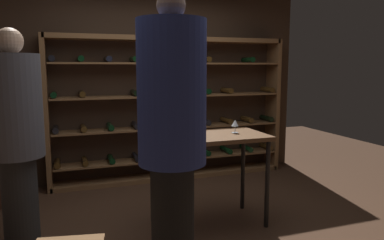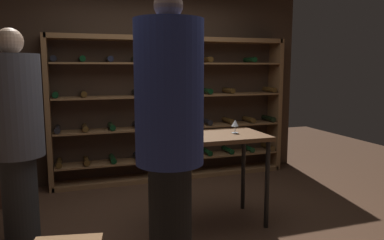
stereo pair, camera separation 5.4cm
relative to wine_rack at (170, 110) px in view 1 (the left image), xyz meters
name	(u,v)px [view 1 (the left image)]	position (x,y,z in m)	size (l,w,h in m)	color
ground_plane	(189,226)	(-0.28, -1.60, -0.96)	(9.62, 9.62, 0.00)	#472D1E
back_wall	(146,80)	(-0.28, 0.21, 0.41)	(4.53, 0.10, 2.75)	#3D2B1E
wine_rack	(170,110)	(0.00, 0.00, 0.00)	(3.28, 0.32, 1.95)	brown
tasting_table	(209,146)	(-0.08, -1.61, -0.17)	(1.11, 0.61, 0.90)	brown
person_guest_khaki	(172,129)	(-0.71, -2.48, 0.18)	(0.47, 0.47, 2.05)	black
person_bystander_red_print	(15,130)	(-1.79, -1.49, 0.07)	(0.45, 0.45, 1.87)	#262626
display_cabinet	(6,144)	(-2.02, -0.36, -0.26)	(0.44, 0.36, 1.41)	#4C2D1E
wine_bottle_black_capsule	(189,121)	(-0.25, -1.51, 0.07)	(0.08, 0.08, 0.36)	black
wine_bottle_amber_reserve	(171,122)	(-0.42, -1.47, 0.07)	(0.07, 0.07, 0.35)	#4C3314
wine_bottle_green_slim	(197,126)	(-0.27, -1.77, 0.06)	(0.08, 0.08, 0.33)	black
wine_glass_stemmed_center	(235,124)	(0.20, -1.59, 0.03)	(0.07, 0.07, 0.13)	silver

